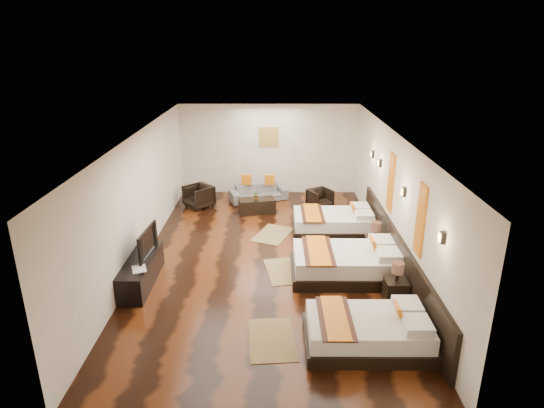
{
  "coord_description": "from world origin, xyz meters",
  "views": [
    {
      "loc": [
        0.17,
        -9.44,
        4.71
      ],
      "look_at": [
        0.12,
        0.56,
        1.1
      ],
      "focal_mm": 30.7,
      "sensor_mm": 36.0,
      "label": 1
    }
  ],
  "objects_px": {
    "tv": "(143,243)",
    "armchair_left": "(199,196)",
    "bed_far": "(334,222)",
    "armchair_right": "(320,199)",
    "nightstand_b": "(375,244)",
    "book": "(132,270)",
    "figurine": "(148,238)",
    "table_plant": "(257,196)",
    "sofa": "(258,192)",
    "nightstand_a": "(396,289)",
    "coffee_table": "(257,206)",
    "tv_console": "(141,271)",
    "bed_mid": "(348,263)",
    "bed_near": "(369,331)"
  },
  "relations": [
    {
      "from": "nightstand_b",
      "to": "coffee_table",
      "type": "bearing_deg",
      "value": 134.71
    },
    {
      "from": "armchair_right",
      "to": "bed_mid",
      "type": "bearing_deg",
      "value": -117.91
    },
    {
      "from": "nightstand_b",
      "to": "sofa",
      "type": "xyz_separation_m",
      "value": [
        -2.76,
        3.84,
        -0.04
      ]
    },
    {
      "from": "nightstand_a",
      "to": "coffee_table",
      "type": "height_order",
      "value": "nightstand_a"
    },
    {
      "from": "book",
      "to": "coffee_table",
      "type": "xyz_separation_m",
      "value": [
        2.18,
        4.58,
        -0.37
      ]
    },
    {
      "from": "book",
      "to": "armchair_right",
      "type": "distance_m",
      "value": 6.38
    },
    {
      "from": "bed_mid",
      "to": "table_plant",
      "type": "height_order",
      "value": "bed_mid"
    },
    {
      "from": "nightstand_a",
      "to": "nightstand_b",
      "type": "distance_m",
      "value": 1.95
    },
    {
      "from": "bed_near",
      "to": "armchair_right",
      "type": "height_order",
      "value": "bed_near"
    },
    {
      "from": "tv",
      "to": "book",
      "type": "xyz_separation_m",
      "value": [
        -0.05,
        -0.66,
        -0.28
      ]
    },
    {
      "from": "nightstand_a",
      "to": "nightstand_b",
      "type": "xyz_separation_m",
      "value": [
        0.0,
        1.95,
        0.0
      ]
    },
    {
      "from": "table_plant",
      "to": "book",
      "type": "bearing_deg",
      "value": -115.72
    },
    {
      "from": "nightstand_b",
      "to": "figurine",
      "type": "height_order",
      "value": "figurine"
    },
    {
      "from": "nightstand_b",
      "to": "coffee_table",
      "type": "height_order",
      "value": "nightstand_b"
    },
    {
      "from": "sofa",
      "to": "bed_mid",
      "type": "bearing_deg",
      "value": -86.74
    },
    {
      "from": "bed_far",
      "to": "armchair_right",
      "type": "bearing_deg",
      "value": 96.22
    },
    {
      "from": "nightstand_a",
      "to": "sofa",
      "type": "height_order",
      "value": "nightstand_a"
    },
    {
      "from": "bed_far",
      "to": "book",
      "type": "bearing_deg",
      "value": -143.07
    },
    {
      "from": "tv",
      "to": "armchair_left",
      "type": "distance_m",
      "value": 4.39
    },
    {
      "from": "table_plant",
      "to": "bed_mid",
      "type": "bearing_deg",
      "value": -61.01
    },
    {
      "from": "armchair_right",
      "to": "bed_far",
      "type": "bearing_deg",
      "value": -114.47
    },
    {
      "from": "bed_mid",
      "to": "bed_far",
      "type": "bearing_deg",
      "value": 90.06
    },
    {
      "from": "nightstand_a",
      "to": "tv_console",
      "type": "relative_size",
      "value": 0.46
    },
    {
      "from": "sofa",
      "to": "armchair_left",
      "type": "height_order",
      "value": "armchair_left"
    },
    {
      "from": "nightstand_b",
      "to": "tv",
      "type": "height_order",
      "value": "tv"
    },
    {
      "from": "nightstand_a",
      "to": "coffee_table",
      "type": "distance_m",
      "value": 5.49
    },
    {
      "from": "nightstand_b",
      "to": "bed_mid",
      "type": "bearing_deg",
      "value": -128.96
    },
    {
      "from": "nightstand_a",
      "to": "book",
      "type": "distance_m",
      "value": 4.96
    },
    {
      "from": "nightstand_b",
      "to": "figurine",
      "type": "xyz_separation_m",
      "value": [
        -4.95,
        -0.59,
        0.42
      ]
    },
    {
      "from": "bed_far",
      "to": "tv_console",
      "type": "height_order",
      "value": "bed_far"
    },
    {
      "from": "nightstand_b",
      "to": "armchair_left",
      "type": "relative_size",
      "value": 1.13
    },
    {
      "from": "figurine",
      "to": "table_plant",
      "type": "height_order",
      "value": "figurine"
    },
    {
      "from": "bed_far",
      "to": "armchair_right",
      "type": "xyz_separation_m",
      "value": [
        -0.2,
        1.8,
        0.01
      ]
    },
    {
      "from": "tv_console",
      "to": "table_plant",
      "type": "distance_m",
      "value": 4.56
    },
    {
      "from": "tv_console",
      "to": "book",
      "type": "relative_size",
      "value": 5.31
    },
    {
      "from": "armchair_left",
      "to": "armchair_right",
      "type": "height_order",
      "value": "armchair_left"
    },
    {
      "from": "sofa",
      "to": "coffee_table",
      "type": "relative_size",
      "value": 1.72
    },
    {
      "from": "nightstand_a",
      "to": "table_plant",
      "type": "relative_size",
      "value": 3.33
    },
    {
      "from": "bed_far",
      "to": "armchair_left",
      "type": "bearing_deg",
      "value": 153.71
    },
    {
      "from": "nightstand_a",
      "to": "armchair_right",
      "type": "relative_size",
      "value": 1.32
    },
    {
      "from": "bed_far",
      "to": "bed_near",
      "type": "bearing_deg",
      "value": -90.01
    },
    {
      "from": "bed_near",
      "to": "armchair_right",
      "type": "xyz_separation_m",
      "value": [
        -0.2,
        6.41,
        0.02
      ]
    },
    {
      "from": "tv_console",
      "to": "sofa",
      "type": "height_order",
      "value": "tv_console"
    },
    {
      "from": "bed_mid",
      "to": "sofa",
      "type": "xyz_separation_m",
      "value": [
        -2.02,
        4.76,
        -0.04
      ]
    },
    {
      "from": "table_plant",
      "to": "sofa",
      "type": "bearing_deg",
      "value": 89.63
    },
    {
      "from": "nightstand_b",
      "to": "tv_console",
      "type": "relative_size",
      "value": 0.46
    },
    {
      "from": "bed_near",
      "to": "armchair_right",
      "type": "distance_m",
      "value": 6.42
    },
    {
      "from": "armchair_left",
      "to": "tv",
      "type": "bearing_deg",
      "value": -48.37
    },
    {
      "from": "tv",
      "to": "sofa",
      "type": "bearing_deg",
      "value": -19.04
    },
    {
      "from": "tv_console",
      "to": "coffee_table",
      "type": "distance_m",
      "value": 4.61
    }
  ]
}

